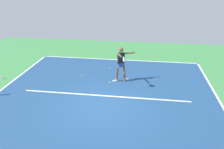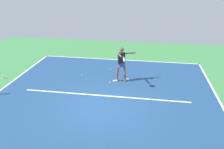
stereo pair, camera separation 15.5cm
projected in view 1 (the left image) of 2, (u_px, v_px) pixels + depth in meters
The scene contains 10 objects.
ground_plane at pixel (101, 106), 9.71m from camera, with size 21.35×21.35×0.00m, color #428E4C.
court_surface at pixel (101, 106), 9.71m from camera, with size 10.28×11.99×0.00m, color navy.
court_line_baseline_near at pixel (118, 60), 15.13m from camera, with size 10.28×0.10×0.01m, color white.
court_line_service at pixel (105, 96), 10.51m from camera, with size 7.71×0.10×0.01m, color white.
court_line_centre_mark at pixel (118, 61), 14.95m from camera, with size 0.10×0.30×0.01m, color white.
tennis_player at pixel (121, 62), 11.59m from camera, with size 1.10×1.39×1.85m.
tennis_ball_by_baseline at pixel (110, 69), 13.54m from camera, with size 0.07×0.07×0.07m, color yellow.
tennis_ball_by_sideline at pixel (82, 76), 12.60m from camera, with size 0.07×0.07×0.07m, color #C6E53D.
tennis_ball_far_corner at pixel (110, 83), 11.75m from camera, with size 0.07×0.07×0.07m, color #CCE033.
water_bottle at pixel (2, 77), 12.21m from camera, with size 0.07×0.07×0.22m, color white.
Camera 1 is at (-1.66, 8.27, 5.02)m, focal length 36.62 mm.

